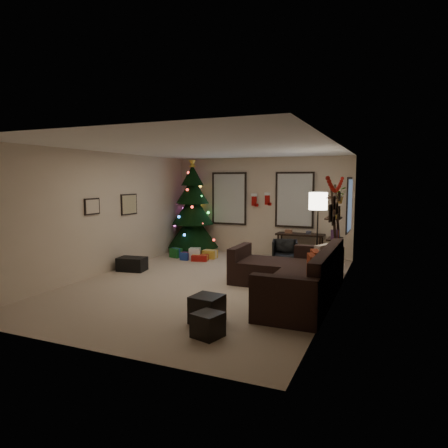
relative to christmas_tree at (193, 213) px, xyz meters
The scene contains 29 objects.
floor 3.82m from the christmas_tree, 57.87° to the right, with size 7.00×7.00×0.00m, color tan.
ceiling 3.97m from the christmas_tree, 57.87° to the right, with size 7.00×7.00×0.00m, color white.
wall_back 2.00m from the christmas_tree, 11.91° to the left, with size 5.00×5.00×0.00m, color beige.
wall_front 6.87m from the christmas_tree, 73.59° to the right, with size 5.00×5.00×0.00m, color beige.
wall_left 3.15m from the christmas_tree, 100.25° to the right, with size 7.00×7.00×0.00m, color beige.
wall_right 5.41m from the christmas_tree, 34.84° to the right, with size 7.00×7.00×0.00m, color beige.
window_back_left 1.14m from the christmas_tree, 20.94° to the left, with size 1.05×0.06×1.50m.
window_back_right 2.95m from the christmas_tree, ahead, with size 1.05×0.06×1.50m.
window_right_wall 4.46m from the christmas_tree, ahead, with size 0.06×0.90×1.30m.
christmas_tree is the anchor object (origin of this frame).
presents 1.53m from the christmas_tree, 60.15° to the right, with size 1.23×0.70×0.30m.
sofa 5.02m from the christmas_tree, 40.85° to the right, with size 2.11×3.04×0.92m.
pillow_red_a 5.61m from the christmas_tree, 42.04° to the right, with size 0.11×0.43×0.43m, color maroon.
pillow_red_b 5.40m from the christmas_tree, 39.50° to the right, with size 0.12×0.46×0.46m, color maroon.
pillow_cream 4.92m from the christmas_tree, 32.07° to the right, with size 0.13×0.45×0.45m, color beige.
ottoman_near 5.97m from the christmas_tree, 60.62° to the right, with size 0.42×0.42×0.40m, color black.
ottoman_far 6.53m from the christmas_tree, 60.88° to the right, with size 0.35×0.35×0.33m, color black.
desk 3.17m from the christmas_tree, ahead, with size 1.25×0.45×0.67m.
desk_chair 3.04m from the christmas_tree, 10.27° to the right, with size 0.57×0.53×0.59m, color black.
bookshelf 4.53m from the christmas_tree, 20.45° to the right, with size 0.30×0.58×1.99m.
potted_plant 4.45m from the christmas_tree, 15.48° to the right, with size 0.43×0.37×0.47m, color #4C4C4C.
floor_lamp 4.30m from the christmas_tree, 24.69° to the right, with size 0.39×0.39×1.82m.
art_map 2.38m from the christmas_tree, 103.24° to the right, with size 0.04×0.60×0.50m.
art_abstract 3.64m from the christmas_tree, 98.56° to the right, with size 0.04×0.45×0.35m.
gallery 5.45m from the christmas_tree, 35.59° to the right, with size 0.03×1.25×0.54m.
garland 5.36m from the christmas_tree, 33.89° to the right, with size 0.08×1.90×0.30m, color #A5140C, non-canonical shape.
stocking_left 1.86m from the christmas_tree, ahead, with size 0.20×0.05×0.36m.
stocking_right 2.21m from the christmas_tree, 10.92° to the left, with size 0.20×0.05×0.36m.
storage_bin 2.95m from the christmas_tree, 92.93° to the right, with size 0.62×0.42×0.31m, color black.
Camera 1 is at (3.41, -7.21, 2.09)m, focal length 32.15 mm.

